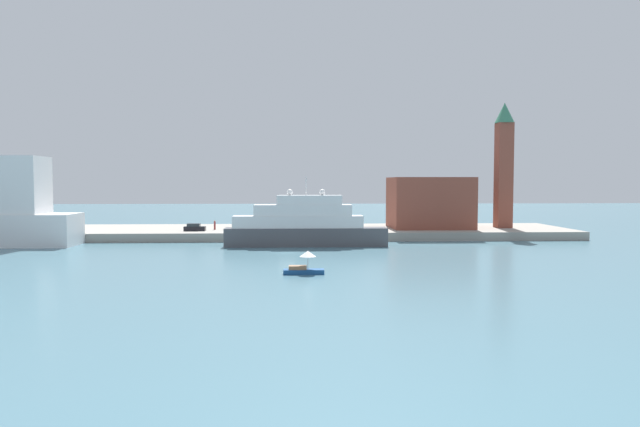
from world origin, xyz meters
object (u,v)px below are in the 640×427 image
small_motorboat (304,265)px  person_figure (215,225)px  parked_car (195,228)px  mooring_bollard (327,230)px  harbor_building (430,203)px  bell_tower (504,160)px  large_yacht (304,226)px

small_motorboat → person_figure: person_figure is taller
person_figure → parked_car: bearing=-141.9°
person_figure → mooring_bollard: person_figure is taller
harbor_building → small_motorboat: bearing=-118.8°
parked_car → bell_tower: bearing=5.0°
small_motorboat → bell_tower: (40.55, 46.73, 13.99)m
small_motorboat → person_figure: (-16.50, 44.09, 1.37)m
large_yacht → bell_tower: bell_tower is taller
bell_tower → small_motorboat: bearing=-130.9°
parked_car → person_figure: size_ratio=2.19×
small_motorboat → mooring_bollard: bearing=82.9°
large_yacht → harbor_building: 31.01m
person_figure → large_yacht: bearing=-41.4°
large_yacht → parked_car: bearing=148.9°
harbor_building → person_figure: size_ratio=8.62×
harbor_building → bell_tower: (14.85, -0.11, 8.43)m
harbor_building → mooring_bollard: (-21.00, -9.31, -4.66)m
person_figure → mooring_bollard: (21.20, -6.56, -0.46)m
bell_tower → mooring_bollard: (-35.84, -9.20, -13.08)m
harbor_building → bell_tower: size_ratio=0.62×
harbor_building → parked_car: size_ratio=3.94×
person_figure → mooring_bollard: size_ratio=2.41×
large_yacht → harbor_building: bearing=34.8°
harbor_building → bell_tower: 17.07m
large_yacht → small_motorboat: (-0.38, -29.23, -2.32)m
person_figure → small_motorboat: bearing=-69.5°
large_yacht → mooring_bollard: 9.47m
parked_car → harbor_building: bearing=6.8°
large_yacht → harbor_building: harbor_building is taller
large_yacht → bell_tower: 45.34m
mooring_bollard → person_figure: bearing=162.8°
parked_car → person_figure: (3.38, 2.65, 0.24)m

